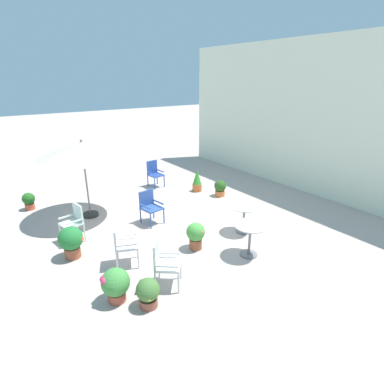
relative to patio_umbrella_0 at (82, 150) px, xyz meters
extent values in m
plane|color=#B8A59B|center=(1.71, 1.79, -1.91)|extent=(60.00, 60.00, 0.00)
cube|color=silver|center=(1.71, 6.79, 0.54)|extent=(10.76, 0.30, 4.90)
cylinder|color=#2D2D2D|center=(0.00, 0.00, -1.87)|extent=(0.44, 0.44, 0.08)
cylinder|color=slate|center=(0.00, 0.00, -0.84)|extent=(0.04, 0.04, 2.13)
cone|color=beige|center=(0.00, 0.00, 0.01)|extent=(2.29, 2.29, 0.42)
sphere|color=slate|center=(0.00, 0.00, 0.25)|extent=(0.06, 0.06, 0.06)
cylinder|color=silver|center=(4.08, 2.17, -1.18)|extent=(0.71, 0.71, 0.02)
cylinder|color=slate|center=(4.08, 2.17, -1.55)|extent=(0.06, 0.06, 0.72)
cylinder|color=slate|center=(4.08, 2.17, -1.89)|extent=(0.39, 0.39, 0.03)
cylinder|color=white|center=(3.23, 2.84, -1.21)|extent=(0.69, 0.69, 0.02)
cylinder|color=slate|center=(3.23, 2.84, -1.57)|extent=(0.06, 0.06, 0.69)
cylinder|color=slate|center=(3.23, 2.84, -1.89)|extent=(0.38, 0.38, 0.03)
cube|color=silver|center=(1.19, -0.81, -1.43)|extent=(0.51, 0.51, 0.04)
cube|color=silver|center=(1.16, -0.61, -1.20)|extent=(0.42, 0.11, 0.42)
cube|color=silver|center=(0.99, -0.84, -1.31)|extent=(0.10, 0.40, 0.03)
cube|color=silver|center=(1.39, -0.78, -1.31)|extent=(0.10, 0.40, 0.03)
cylinder|color=silver|center=(1.02, -1.05, -1.68)|extent=(0.04, 0.04, 0.46)
cylinder|color=silver|center=(1.43, -0.98, -1.68)|extent=(0.04, 0.04, 0.46)
cylinder|color=silver|center=(0.96, -0.64, -1.68)|extent=(0.04, 0.04, 0.46)
cylinder|color=silver|center=(1.36, -0.58, -1.68)|extent=(0.04, 0.04, 0.46)
cube|color=white|center=(2.83, -0.15, -1.45)|extent=(0.61, 0.61, 0.04)
cube|color=white|center=(2.75, -0.34, -1.23)|extent=(0.41, 0.21, 0.40)
cube|color=white|center=(3.03, -0.23, -1.33)|extent=(0.21, 0.40, 0.03)
cube|color=white|center=(2.64, -0.06, -1.33)|extent=(0.21, 0.40, 0.03)
cylinder|color=white|center=(3.11, -0.04, -1.69)|extent=(0.04, 0.04, 0.43)
cylinder|color=white|center=(2.73, 0.13, -1.69)|extent=(0.04, 0.04, 0.43)
cylinder|color=white|center=(2.94, -0.43, -1.69)|extent=(0.04, 0.04, 0.43)
cylinder|color=white|center=(2.55, -0.26, -1.69)|extent=(0.04, 0.04, 0.43)
cube|color=#2B4A99|center=(-1.07, 2.75, -1.47)|extent=(0.51, 0.48, 0.04)
cube|color=#2B4A99|center=(-1.29, 2.73, -1.22)|extent=(0.08, 0.42, 0.46)
cube|color=#2B4A99|center=(-1.05, 2.55, -1.35)|extent=(0.43, 0.08, 0.03)
cube|color=#2B4A99|center=(-1.09, 2.95, -1.35)|extent=(0.43, 0.08, 0.03)
cylinder|color=#2B4A99|center=(-0.83, 2.57, -1.70)|extent=(0.04, 0.04, 0.42)
cylinder|color=#2B4A99|center=(-0.87, 2.97, -1.70)|extent=(0.04, 0.04, 0.42)
cylinder|color=#2B4A99|center=(-1.27, 2.53, -1.70)|extent=(0.04, 0.04, 0.42)
cylinder|color=#2B4A99|center=(-1.31, 2.93, -1.70)|extent=(0.04, 0.04, 0.42)
cube|color=#2F4D90|center=(1.44, 1.21, -1.47)|extent=(0.55, 0.54, 0.04)
cube|color=#2F4D90|center=(1.21, 1.18, -1.24)|extent=(0.10, 0.45, 0.43)
cube|color=#2F4D90|center=(1.47, 0.99, -1.35)|extent=(0.44, 0.10, 0.03)
cube|color=#2F4D90|center=(1.41, 1.42, -1.35)|extent=(0.44, 0.10, 0.03)
cylinder|color=#2F4D90|center=(1.69, 1.02, -1.70)|extent=(0.04, 0.04, 0.42)
cylinder|color=#2F4D90|center=(1.63, 1.46, -1.70)|extent=(0.04, 0.04, 0.42)
cylinder|color=#2F4D90|center=(1.24, 0.96, -1.70)|extent=(0.04, 0.04, 0.42)
cylinder|color=#2F4D90|center=(1.18, 1.39, -1.70)|extent=(0.04, 0.04, 0.42)
cube|color=silver|center=(3.94, 0.18, -1.46)|extent=(0.66, 0.66, 0.04)
cube|color=silver|center=(3.80, 0.01, -1.20)|extent=(0.38, 0.32, 0.48)
cube|color=silver|center=(4.11, 0.04, -1.34)|extent=(0.29, 0.35, 0.03)
cube|color=silver|center=(3.77, 0.32, -1.34)|extent=(0.29, 0.35, 0.03)
cylinder|color=silver|center=(4.24, 0.20, -1.69)|extent=(0.04, 0.04, 0.43)
cylinder|color=silver|center=(3.90, 0.48, -1.69)|extent=(0.04, 0.04, 0.43)
cylinder|color=silver|center=(3.97, -0.13, -1.69)|extent=(0.04, 0.04, 0.43)
cylinder|color=silver|center=(3.63, 0.15, -1.69)|extent=(0.04, 0.04, 0.43)
cylinder|color=#BE5137|center=(-1.52, -1.31, -1.81)|extent=(0.27, 0.27, 0.19)
cylinder|color=#382819|center=(-1.52, -1.31, -1.73)|extent=(0.23, 0.23, 0.02)
sphere|color=#23601E|center=(-1.52, -1.31, -1.57)|extent=(0.36, 0.36, 0.36)
cylinder|color=#CA6B38|center=(0.97, 4.02, -1.82)|extent=(0.32, 0.32, 0.18)
cylinder|color=#382819|center=(0.97, 4.02, -1.73)|extent=(0.28, 0.28, 0.02)
sphere|color=#265119|center=(0.97, 4.02, -1.56)|extent=(0.39, 0.39, 0.39)
sphere|color=#AD43A9|center=(0.88, 3.91, -1.47)|extent=(0.10, 0.10, 0.10)
sphere|color=#AD43A9|center=(0.96, 4.13, -1.48)|extent=(0.11, 0.11, 0.11)
sphere|color=#AD43A9|center=(0.87, 3.89, -1.54)|extent=(0.07, 0.07, 0.07)
cylinder|color=#954E34|center=(3.17, 1.38, -1.79)|extent=(0.29, 0.29, 0.24)
cylinder|color=#382819|center=(3.17, 1.38, -1.67)|extent=(0.26, 0.26, 0.02)
sphere|color=#4A993E|center=(3.17, 1.38, -1.48)|extent=(0.43, 0.43, 0.43)
sphere|color=#E95140|center=(3.35, 1.42, -1.43)|extent=(0.08, 0.08, 0.08)
sphere|color=#E95140|center=(3.16, 1.51, -1.45)|extent=(0.12, 0.12, 0.12)
cylinder|color=#944E3C|center=(4.22, -0.40, -1.83)|extent=(0.32, 0.32, 0.16)
cylinder|color=#382819|center=(4.22, -0.40, -1.75)|extent=(0.28, 0.28, 0.02)
sphere|color=#467535|center=(4.22, -0.40, -1.57)|extent=(0.41, 0.41, 0.41)
sphere|color=gold|center=(4.20, -0.28, -1.50)|extent=(0.08, 0.08, 0.08)
sphere|color=gold|center=(4.37, -0.47, -1.63)|extent=(0.08, 0.08, 0.08)
cylinder|color=#984D34|center=(1.88, -1.02, -1.79)|extent=(0.34, 0.34, 0.24)
cylinder|color=#382819|center=(1.88, -1.02, -1.68)|extent=(0.30, 0.30, 0.02)
sphere|color=#247332|center=(1.88, -1.02, -1.44)|extent=(0.52, 0.52, 0.52)
sphere|color=#EF4F31|center=(1.99, -0.85, -1.46)|extent=(0.16, 0.16, 0.16)
sphere|color=#EF4F31|center=(1.94, -1.16, -1.42)|extent=(0.15, 0.15, 0.15)
sphere|color=#EF4F31|center=(1.97, -1.14, -1.36)|extent=(0.12, 0.12, 0.12)
cylinder|color=#BD6030|center=(0.16, 3.68, -1.78)|extent=(0.32, 0.32, 0.26)
cylinder|color=#382819|center=(0.16, 3.68, -1.65)|extent=(0.28, 0.28, 0.02)
cone|color=#388D2D|center=(0.16, 3.68, -1.39)|extent=(0.30, 0.30, 0.51)
cylinder|color=#B14F3A|center=(3.76, -0.79, -1.82)|extent=(0.32, 0.32, 0.17)
cylinder|color=#382819|center=(3.76, -0.79, -1.75)|extent=(0.28, 0.28, 0.02)
sphere|color=#438F3F|center=(3.76, -0.79, -1.52)|extent=(0.50, 0.50, 0.50)
sphere|color=#DA375F|center=(3.68, -0.96, -1.44)|extent=(0.14, 0.14, 0.14)
sphere|color=#DA375F|center=(3.59, -0.88, -1.55)|extent=(0.10, 0.10, 0.10)
sphere|color=#DA375F|center=(3.72, -0.62, -1.56)|extent=(0.14, 0.14, 0.14)
sphere|color=#DA375F|center=(3.77, -0.98, -1.42)|extent=(0.13, 0.13, 0.13)
camera|label=1|loc=(8.09, -2.28, 1.80)|focal=28.53mm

